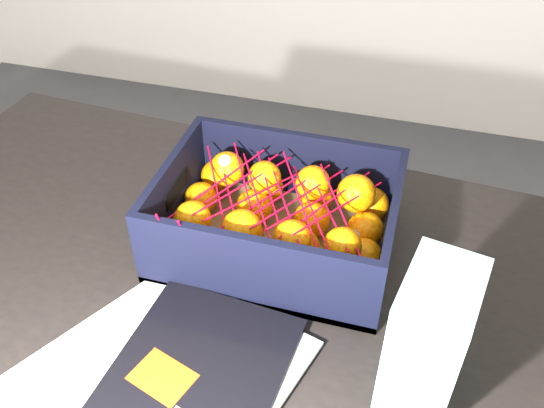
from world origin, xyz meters
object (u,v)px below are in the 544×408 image
(magazine_stack, at_px, (170,379))
(produce_crate, at_px, (277,225))
(retail_carton, at_px, (430,336))
(table, at_px, (203,332))

(magazine_stack, distance_m, produce_crate, 0.29)
(produce_crate, xyz_separation_m, retail_carton, (0.24, -0.19, 0.05))
(magazine_stack, bearing_deg, table, 99.20)
(table, height_order, magazine_stack, magazine_stack)
(table, height_order, produce_crate, produce_crate)
(table, height_order, retail_carton, retail_carton)
(table, relative_size, retail_carton, 6.82)
(produce_crate, distance_m, retail_carton, 0.31)
(magazine_stack, bearing_deg, produce_crate, 77.34)
(table, relative_size, produce_crate, 3.55)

